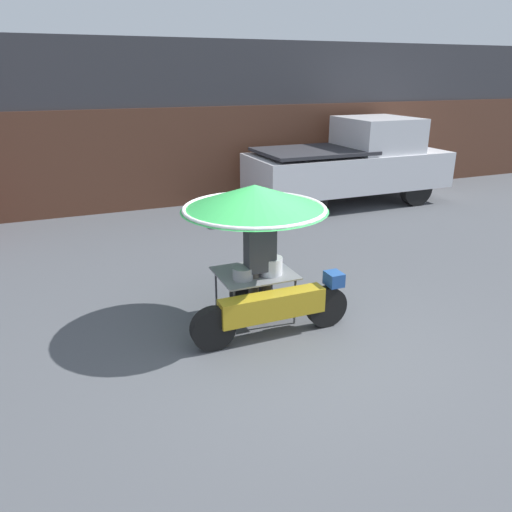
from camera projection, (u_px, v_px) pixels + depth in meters
The scene contains 5 objects.
ground_plane at pixel (294, 340), 6.30m from camera, with size 36.00×36.00×0.00m, color #4C4F54.
shopfront_building at pixel (151, 123), 12.72m from camera, with size 28.00×2.06×3.94m.
vendor_motorcycle_cart at pixel (257, 217), 6.33m from camera, with size 2.12×1.90×1.86m.
vendor_person at pixel (260, 264), 6.47m from camera, with size 0.38×0.22×1.52m.
pickup_truck at pixel (353, 163), 12.60m from camera, with size 5.07×1.99×2.13m.
Camera 1 is at (-2.59, -4.93, 3.17)m, focal length 35.00 mm.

